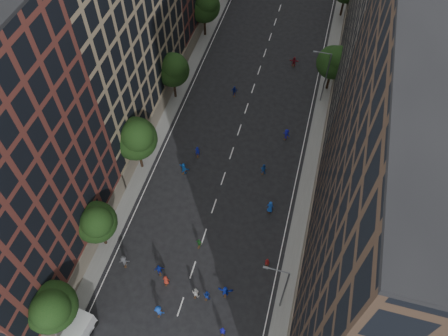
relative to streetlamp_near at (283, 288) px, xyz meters
name	(u,v)px	position (x,y,z in m)	size (l,w,h in m)	color
ground	(246,111)	(-10.37, 28.00, -5.17)	(240.00, 240.00, 0.00)	black
sidewalk_left	(186,65)	(-22.37, 35.50, -5.09)	(4.00, 105.00, 0.15)	slate
sidewalk_right	(331,91)	(1.63, 35.50, -5.09)	(4.00, 105.00, 0.15)	slate
bldg_left_b	(88,11)	(-29.37, 23.00, 11.83)	(14.00, 26.00, 34.00)	#937E60
bldg_right_a	(416,219)	(8.63, 3.00, 12.83)	(14.00, 30.00, 36.00)	#402E22
bldg_right_b	(414,21)	(8.63, 32.00, 11.33)	(14.00, 28.00, 33.00)	#5C554C
tree_left_0	(51,307)	(-21.38, -8.15, 0.79)	(5.20, 5.20, 8.83)	black
tree_left_1	(96,222)	(-21.39, 1.86, 0.38)	(4.80, 4.80, 8.21)	black
tree_left_2	(136,138)	(-21.36, 13.83, 1.19)	(5.60, 5.60, 9.45)	black
tree_left_3	(173,69)	(-21.38, 27.85, 0.65)	(5.00, 5.00, 8.58)	black
tree_left_4	(205,5)	(-21.37, 43.84, 0.93)	(5.40, 5.40, 9.08)	black
tree_right_a	(335,61)	(1.02, 35.85, 0.46)	(5.00, 5.00, 8.39)	black
streetlamp_near	(283,288)	(0.00, 0.00, 0.00)	(2.64, 0.22, 9.06)	#595B60
streetlamp_far	(325,75)	(0.00, 33.00, 0.00)	(2.64, 0.22, 9.06)	#595B60
cargo_van	(77,334)	(-19.65, -8.90, -3.91)	(2.65, 4.69, 2.38)	silver
skater_1	(223,331)	(-5.09, -4.56, -4.29)	(0.64, 0.42, 1.76)	#1514A7
skater_2	(207,295)	(-7.83, -1.23, -4.36)	(0.78, 0.61, 1.61)	navy
skater_3	(159,311)	(-12.29, -4.36, -4.22)	(1.22, 0.70, 1.89)	#1540AF
skater_4	(159,270)	(-13.90, 0.14, -4.22)	(1.11, 0.46, 1.89)	navy
skater_5	(225,291)	(-5.93, -0.32, -4.26)	(1.68, 0.54, 1.82)	#1731BB
skater_6	(166,280)	(-12.78, -0.79, -4.38)	(0.77, 0.50, 1.58)	#AE2C1D
skater_7	(267,263)	(-2.17, 4.30, -4.37)	(0.58, 0.38, 1.59)	maroon
skater_8	(196,292)	(-9.10, -1.30, -4.29)	(0.86, 0.67, 1.76)	beige
skater_9	(124,261)	(-18.19, 0.04, -4.23)	(1.21, 0.70, 1.87)	#404145
skater_10	(199,243)	(-10.52, 4.65, -4.42)	(0.87, 0.36, 1.49)	#1A581F
skater_11	(184,168)	(-15.73, 14.56, -4.25)	(1.70, 0.54, 1.84)	#134DA0
skater_12	(270,207)	(-3.33, 11.66, -4.20)	(0.95, 0.62, 1.94)	#1648B6
skater_13	(197,152)	(-14.82, 17.83, -4.26)	(0.66, 0.43, 1.82)	#141FAA
skater_14	(263,169)	(-5.40, 17.35, -4.32)	(0.82, 0.64, 1.69)	#13409D
skater_15	(286,134)	(-3.52, 24.16, -4.29)	(1.13, 0.65, 1.75)	#11128D
skater_16	(234,91)	(-12.85, 30.75, -4.30)	(1.02, 0.42, 1.74)	navy
skater_17	(294,62)	(-5.14, 40.00, -4.33)	(1.56, 0.50, 1.68)	maroon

